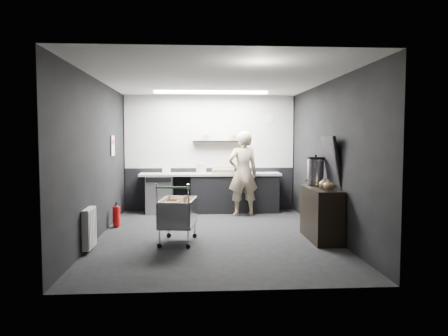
{
  "coord_description": "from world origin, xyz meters",
  "views": [
    {
      "loc": [
        -0.33,
        -7.51,
        1.71
      ],
      "look_at": [
        0.18,
        0.4,
        1.16
      ],
      "focal_mm": 35.0,
      "sensor_mm": 36.0,
      "label": 1
    }
  ],
  "objects": [
    {
      "name": "prep_counter",
      "position": [
        0.14,
        2.42,
        0.46
      ],
      "size": [
        3.2,
        0.61,
        0.9
      ],
      "color": "black",
      "rests_on": "floor"
    },
    {
      "name": "wall_clock",
      "position": [
        1.4,
        2.72,
        2.15
      ],
      "size": [
        0.2,
        0.03,
        0.2
      ],
      "primitive_type": "cylinder",
      "rotation": [
        1.57,
        0.0,
        0.0
      ],
      "color": "silver",
      "rests_on": "wall_back"
    },
    {
      "name": "fire_extinguisher",
      "position": [
        -1.85,
        0.85,
        0.23
      ],
      "size": [
        0.14,
        0.14,
        0.46
      ],
      "color": "red",
      "rests_on": "floor"
    },
    {
      "name": "poster_red_band",
      "position": [
        -1.98,
        1.3,
        1.62
      ],
      "size": [
        0.02,
        0.22,
        0.1
      ],
      "primitive_type": "cube",
      "color": "red",
      "rests_on": "poster"
    },
    {
      "name": "white_container",
      "position": [
        -1.0,
        2.37,
        0.98
      ],
      "size": [
        0.2,
        0.17,
        0.16
      ],
      "primitive_type": "cube",
      "rotation": [
        0.0,
        0.0,
        0.17
      ],
      "color": "silver",
      "rests_on": "prep_counter"
    },
    {
      "name": "wall_right",
      "position": [
        2.0,
        0.0,
        1.35
      ],
      "size": [
        0.0,
        5.5,
        5.5
      ],
      "primitive_type": "plane",
      "rotation": [
        1.57,
        0.0,
        -1.57
      ],
      "color": "black",
      "rests_on": "floor"
    },
    {
      "name": "ceiling",
      "position": [
        0.0,
        0.0,
        2.7
      ],
      "size": [
        5.5,
        5.5,
        0.0
      ],
      "primitive_type": "plane",
      "rotation": [
        3.14,
        0.0,
        0.0
      ],
      "color": "silver",
      "rests_on": "wall_back"
    },
    {
      "name": "shopping_cart",
      "position": [
        -0.63,
        -0.48,
        0.46
      ],
      "size": [
        0.64,
        0.95,
        0.97
      ],
      "color": "silver",
      "rests_on": "floor"
    },
    {
      "name": "floating_shelf",
      "position": [
        0.2,
        2.62,
        1.62
      ],
      "size": [
        1.2,
        0.22,
        0.04
      ],
      "primitive_type": "cube",
      "color": "black",
      "rests_on": "wall_back"
    },
    {
      "name": "sideboard",
      "position": [
        1.77,
        -0.38,
        0.55
      ],
      "size": [
        0.5,
        1.16,
        1.74
      ],
      "color": "black",
      "rests_on": "floor"
    },
    {
      "name": "ceiling_strip",
      "position": [
        0.0,
        1.85,
        2.67
      ],
      "size": [
        2.4,
        0.2,
        0.04
      ],
      "primitive_type": "cube",
      "color": "white",
      "rests_on": "ceiling"
    },
    {
      "name": "floor",
      "position": [
        0.0,
        0.0,
        0.0
      ],
      "size": [
        5.5,
        5.5,
        0.0
      ],
      "primitive_type": "plane",
      "color": "black",
      "rests_on": "ground"
    },
    {
      "name": "cardboard_box",
      "position": [
        0.29,
        2.37,
        0.95
      ],
      "size": [
        0.53,
        0.43,
        0.1
      ],
      "primitive_type": "cube",
      "rotation": [
        0.0,
        0.0,
        -0.1
      ],
      "color": "olive",
      "rests_on": "prep_counter"
    },
    {
      "name": "person",
      "position": [
        0.7,
        1.97,
        0.93
      ],
      "size": [
        0.74,
        0.56,
        1.85
      ],
      "primitive_type": "imported",
      "rotation": [
        0.0,
        0.0,
        3.32
      ],
      "color": "beige",
      "rests_on": "floor"
    },
    {
      "name": "radiator",
      "position": [
        -1.94,
        -0.9,
        0.35
      ],
      "size": [
        0.1,
        0.5,
        0.6
      ],
      "primitive_type": "cube",
      "color": "silver",
      "rests_on": "wall_left"
    },
    {
      "name": "kitchen_wall_panel",
      "position": [
        0.0,
        2.73,
        1.85
      ],
      "size": [
        3.95,
        0.02,
        1.7
      ],
      "primitive_type": "cube",
      "color": "#B4B3AF",
      "rests_on": "wall_back"
    },
    {
      "name": "dado_panel",
      "position": [
        0.0,
        2.73,
        0.5
      ],
      "size": [
        3.95,
        0.02,
        1.0
      ],
      "primitive_type": "cube",
      "color": "black",
      "rests_on": "wall_back"
    },
    {
      "name": "wall_front",
      "position": [
        0.0,
        -2.75,
        1.35
      ],
      "size": [
        5.5,
        0.0,
        5.5
      ],
      "primitive_type": "plane",
      "rotation": [
        -1.57,
        0.0,
        0.0
      ],
      "color": "black",
      "rests_on": "floor"
    },
    {
      "name": "wall_left",
      "position": [
        -2.0,
        0.0,
        1.35
      ],
      "size": [
        0.0,
        5.5,
        5.5
      ],
      "primitive_type": "plane",
      "rotation": [
        1.57,
        0.0,
        1.57
      ],
      "color": "black",
      "rests_on": "floor"
    },
    {
      "name": "poster",
      "position": [
        -1.98,
        1.3,
        1.55
      ],
      "size": [
        0.02,
        0.3,
        0.4
      ],
      "primitive_type": "cube",
      "color": "silver",
      "rests_on": "wall_left"
    },
    {
      "name": "pink_tub",
      "position": [
        -0.21,
        2.42,
        1.01
      ],
      "size": [
        0.23,
        0.23,
        0.23
      ],
      "primitive_type": "cylinder",
      "color": "beige",
      "rests_on": "prep_counter"
    },
    {
      "name": "wall_back",
      "position": [
        0.0,
        2.75,
        1.35
      ],
      "size": [
        5.5,
        0.0,
        5.5
      ],
      "primitive_type": "plane",
      "rotation": [
        1.57,
        0.0,
        0.0
      ],
      "color": "black",
      "rests_on": "floor"
    }
  ]
}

